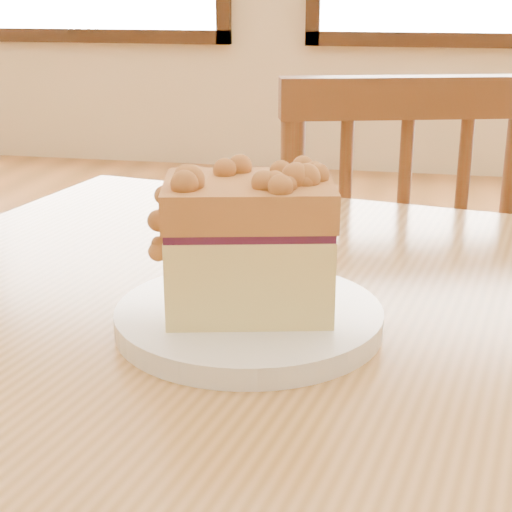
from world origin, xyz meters
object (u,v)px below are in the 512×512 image
at_px(cafe_table_main, 406,421).
at_px(plate, 249,319).
at_px(cafe_chair_main, 373,322).
at_px(cake_slice, 250,240).

bearing_deg(cafe_table_main, plate, -145.86).
height_order(cafe_table_main, cafe_chair_main, cafe_chair_main).
relative_size(cafe_chair_main, cake_slice, 5.95).
bearing_deg(cafe_table_main, cake_slice, -145.80).
bearing_deg(plate, cafe_chair_main, 83.71).
relative_size(plate, cake_slice, 1.46).
distance_m(cafe_table_main, cafe_chair_main, 0.66).
xyz_separation_m(cafe_chair_main, plate, (-0.08, -0.70, 0.30)).
height_order(plate, cake_slice, cake_slice).
xyz_separation_m(cafe_table_main, cafe_chair_main, (-0.06, 0.64, -0.18)).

